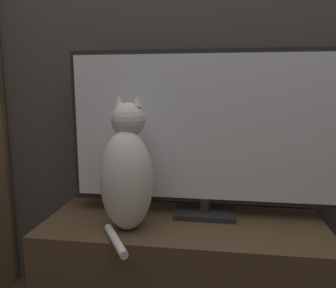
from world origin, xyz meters
name	(u,v)px	position (x,y,z in m)	size (l,w,h in m)	color
wall_back	(191,16)	(0.00, 1.22, 1.30)	(4.80, 0.05, 2.60)	#47423D
tv_stand	(183,276)	(0.00, 0.96, 0.23)	(1.10, 0.44, 0.47)	brown
tv	(206,131)	(0.08, 1.05, 0.82)	(1.11, 0.15, 0.67)	black
cat	(127,174)	(-0.20, 0.88, 0.68)	(0.21, 0.33, 0.50)	silver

